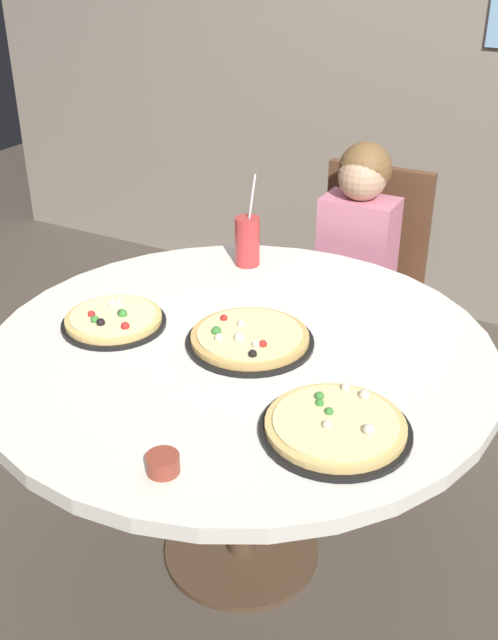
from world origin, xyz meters
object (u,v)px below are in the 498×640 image
Objects in this scene: pizza_veggie at (114,320)px; pizza_cheese at (336,426)px; soda_cup at (247,241)px; sauce_bowl at (163,463)px; chair_wooden at (364,280)px; diner_child at (346,311)px; pizza_pepperoni at (249,338)px; dining_table at (240,371)px.

pizza_cheese is (0.73, -0.16, -0.00)m from pizza_veggie.
soda_cup is (0.13, 0.54, 0.06)m from pizza_veggie.
pizza_cheese is 4.83× the size of sauce_bowl.
pizza_veggie is at bearing 167.69° from pizza_cheese.
soda_cup is at bearing -114.26° from chair_wooden.
pizza_cheese reaches higher than pizza_veggie.
diner_child is at bearing 94.81° from sauce_bowl.
chair_wooden is 0.64m from soda_cup.
sauce_bowl is (0.47, -0.45, 0.00)m from pizza_veggie.
chair_wooden is 0.99m from pizza_pepperoni.
chair_wooden reaches higher than pizza_pepperoni.
sauce_bowl is (0.09, -0.54, 0.00)m from pizza_pepperoni.
pizza_pepperoni reaches higher than dining_table.
soda_cup is (-0.25, 0.45, 0.06)m from pizza_pepperoni.
pizza_veggie is at bearing -108.85° from chair_wooden.
dining_table is at bearing 102.01° from sauce_bowl.
soda_cup is at bearing 119.18° from pizza_pepperoni.
sauce_bowl is (0.11, -1.31, 0.29)m from diner_child.
diner_child is (0.00, -0.18, -0.05)m from chair_wooden.
pizza_cheese reaches higher than dining_table.
pizza_cheese is 0.92m from soda_cup.
sauce_bowl is at bearing -85.19° from diner_child.
chair_wooden reaches higher than dining_table.
sauce_bowl reaches higher than dining_table.
dining_table is 3.97× the size of pizza_pepperoni.
pizza_cheese is 0.43m from pizza_pepperoni.
dining_table is 0.45m from pizza_cheese.
diner_child is (0.00, 0.79, -0.18)m from dining_table.
soda_cup is at bearing 109.10° from sauce_bowl.
soda_cup is at bearing -125.23° from diner_child.
pizza_veggie is (-0.36, -1.05, 0.24)m from chair_wooden.
pizza_cheese is 0.99× the size of pizza_pepperoni.
pizza_veggie is 0.85× the size of pizza_pepperoni.
sauce_bowl is at bearing -43.60° from pizza_veggie.
chair_wooden is at bearing 90.04° from dining_table.
dining_table is 0.54m from soda_cup.
soda_cup reaches higher than chair_wooden.
sauce_bowl is at bearing -77.99° from dining_table.
diner_child is 3.73× the size of pizza_veggie.
pizza_veggie is at bearing 136.40° from sauce_bowl.
pizza_pepperoni is at bearing 144.56° from pizza_cheese.
pizza_pepperoni is (0.38, 0.09, -0.00)m from pizza_veggie.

